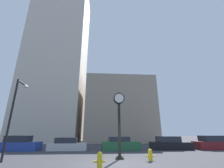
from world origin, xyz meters
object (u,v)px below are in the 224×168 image
car_black (170,144)px  fire_hydrant_far (150,155)px  car_maroon (215,144)px  street_lamp_left (16,104)px  fire_hydrant_near (100,160)px  car_blue (19,144)px  car_green (120,144)px  car_silver (68,145)px  street_clock (119,113)px

car_black → fire_hydrant_far: car_black is taller
car_maroon → street_lamp_left: size_ratio=0.86×
car_black → fire_hydrant_near: car_black is taller
car_blue → street_lamp_left: size_ratio=0.75×
car_black → fire_hydrant_far: 8.37m
car_blue → car_green: car_blue is taller
car_silver → street_lamp_left: bearing=-113.8°
car_silver → fire_hydrant_far: size_ratio=5.56×
car_silver → street_lamp_left: (-2.61, -6.55, 3.22)m
car_blue → street_lamp_left: (2.47, -6.57, 3.13)m
car_black → fire_hydrant_near: (-7.91, -9.30, -0.17)m
fire_hydrant_far → street_lamp_left: (-9.53, 0.53, 3.39)m
car_maroon → street_lamp_left: bearing=-160.7°
street_clock → street_lamp_left: street_lamp_left is taller
street_clock → car_silver: bearing=128.6°
car_green → fire_hydrant_far: bearing=-83.6°
street_clock → car_green: bearing=82.3°
street_clock → car_black: 9.33m
car_black → fire_hydrant_far: size_ratio=6.19×
street_clock → street_lamp_left: bearing=-177.4°
street_clock → street_lamp_left: (-7.58, -0.34, 0.56)m
car_maroon → fire_hydrant_near: size_ratio=5.74×
street_clock → car_blue: street_clock is taller
fire_hydrant_far → street_lamp_left: 10.13m
street_clock → fire_hydrant_far: (1.95, -0.87, -2.83)m
car_blue → fire_hydrant_near: size_ratio=4.96×
car_green → fire_hydrant_near: bearing=-107.0°
car_green → fire_hydrant_near: (-2.21, -9.06, -0.16)m
car_blue → fire_hydrant_far: size_ratio=5.61×
fire_hydrant_near → fire_hydrant_far: bearing=34.1°
car_green → car_blue: bearing=175.1°
car_black → car_blue: bearing=-177.0°
car_maroon → street_lamp_left: (-19.34, -6.24, 3.14)m
street_clock → car_black: bearing=43.4°
car_green → street_clock: bearing=-101.0°
car_silver → fire_hydrant_near: bearing=-71.3°
street_clock → fire_hydrant_far: size_ratio=6.68×
car_silver → car_green: (5.77, -0.30, 0.04)m
car_green → car_silver: bearing=173.8°
car_blue → car_green: 10.86m
car_maroon → fire_hydrant_near: car_maroon is taller
car_green → fire_hydrant_near: size_ratio=4.98×
car_green → fire_hydrant_far: size_ratio=5.63×
car_blue → fire_hydrant_near: car_blue is taller
street_clock → fire_hydrant_near: (-1.41, -3.15, -2.78)m
car_maroon → fire_hydrant_far: size_ratio=6.50×
car_black → street_lamp_left: bearing=-152.0°
car_blue → fire_hydrant_far: 13.95m
car_blue → car_black: car_blue is taller
fire_hydrant_far → street_lamp_left: size_ratio=0.13×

